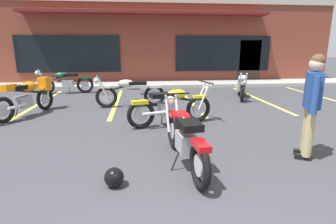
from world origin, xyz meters
TOP-DOWN VIEW (x-y plane):
  - ground_plane at (0.00, 3.63)m, footprint 80.00×80.00m
  - sidewalk_kerb at (0.00, 11.19)m, footprint 22.00×1.80m
  - brick_storefront_building at (0.00, 15.16)m, footprint 18.66×7.29m
  - painted_stall_lines at (0.00, 7.59)m, footprint 12.35×4.80m
  - motorcycle_foreground_classic at (0.20, 2.60)m, footprint 0.67×2.11m
  - motorcycle_red_sportbike at (0.27, 4.73)m, footprint 2.06×0.95m
  - motorcycle_black_cruiser at (-0.75, 6.79)m, footprint 2.11×0.66m
  - motorcycle_silver_naked at (-3.33, 9.43)m, footprint 2.11×0.66m
  - motorcycle_blue_standard at (3.13, 7.83)m, footprint 0.96×2.04m
  - motorcycle_green_cafe_racer at (-3.38, 6.07)m, footprint 1.04×2.02m
  - person_in_black_shirt at (2.23, 2.65)m, footprint 0.40×0.58m
  - helmet_on_pavement at (-0.81, 2.03)m, footprint 0.26×0.26m

SIDE VIEW (x-z plane):
  - ground_plane at x=0.00m, z-range 0.00..0.00m
  - painted_stall_lines at x=0.00m, z-range 0.00..0.01m
  - sidewalk_kerb at x=0.00m, z-range 0.00..0.14m
  - helmet_on_pavement at x=-0.81m, z-range 0.00..0.26m
  - motorcycle_foreground_classic at x=0.20m, z-range -0.03..0.95m
  - motorcycle_red_sportbike at x=0.27m, z-range -0.03..0.95m
  - motorcycle_black_cruiser at x=-0.75m, z-range -0.03..0.95m
  - motorcycle_silver_naked at x=-3.33m, z-range -0.03..0.95m
  - motorcycle_blue_standard at x=3.13m, z-range -0.03..0.95m
  - motorcycle_green_cafe_racer at x=-3.38m, z-range 0.04..1.02m
  - person_in_black_shirt at x=2.23m, z-range 0.11..1.79m
  - brick_storefront_building at x=0.00m, z-range 0.00..4.08m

